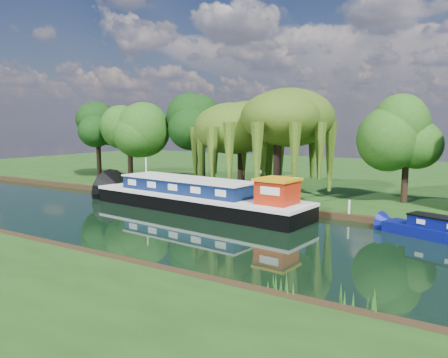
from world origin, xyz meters
The scene contains 14 objects.
ground centered at (0.00, 0.00, 0.00)m, with size 120.00×120.00×0.00m, color black.
far_bank centered at (0.00, 34.00, 0.23)m, with size 120.00×52.00×0.45m, color #18380F.
dutch_barge centered at (-2.43, 5.32, 1.03)m, with size 20.05×6.32×4.16m.
red_dinghy centered at (-13.40, 6.64, 0.00)m, with size 2.36×3.30×0.68m, color #9F200B.
white_cruiser centered at (13.59, 6.22, 0.00)m, with size 1.95×2.25×1.19m, color silver.
willow_left centered at (-3.11, 13.59, 6.41)m, with size 6.84×6.84×8.20m.
willow_right centered at (1.55, 11.86, 6.84)m, with size 7.19×7.19×8.76m.
tree_far_left centered at (-17.69, 13.46, 6.35)m, with size 5.35×5.35×8.62m.
tree_far_back centered at (-24.25, 14.71, 6.25)m, with size 4.94×4.94×8.30m.
tree_far_mid centered at (-9.74, 16.54, 6.68)m, with size 5.53×5.53×9.04m.
tree_far_right centered at (11.59, 15.34, 5.75)m, with size 4.70×4.70×7.69m.
lamppost centered at (0.50, 10.50, 2.42)m, with size 0.36×0.36×2.56m.
mooring_posts centered at (-0.50, 8.40, 0.95)m, with size 19.16×0.16×1.00m.
reeds_near centered at (6.87, -7.57, 0.55)m, with size 33.70×1.50×1.10m.
Camera 1 is at (17.89, -23.13, 7.00)m, focal length 35.00 mm.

